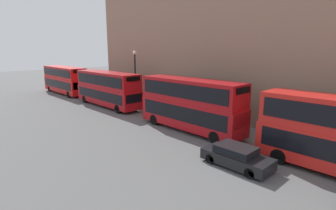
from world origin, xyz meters
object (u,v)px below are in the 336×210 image
Objects in this scene: bus_trailing at (65,79)px; pedestrian at (101,94)px; car_hatchback at (236,156)px; bus_third_in_queue at (107,88)px; bus_second_in_queue at (190,103)px.

bus_trailing is 8.20m from pedestrian.
pedestrian is (2.00, -7.78, -1.65)m from bus_trailing.
bus_third_in_queue is at bearing 80.74° from car_hatchback.
car_hatchback is (-3.40, -20.85, -1.69)m from bus_third_in_queue.
bus_third_in_queue is 2.62× the size of car_hatchback.
bus_trailing is 34.18m from car_hatchback.
bus_third_in_queue is at bearing -110.54° from pedestrian.
bus_second_in_queue is at bearing -90.00° from bus_third_in_queue.
bus_third_in_queue is 21.19m from car_hatchback.
car_hatchback is at bearing -99.26° from bus_third_in_queue.
car_hatchback is (-3.40, -33.97, -1.69)m from bus_trailing.
bus_third_in_queue reaches higher than pedestrian.
bus_second_in_queue reaches higher than bus_trailing.
bus_third_in_queue reaches higher than bus_trailing.
bus_second_in_queue is 27.09m from bus_trailing.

